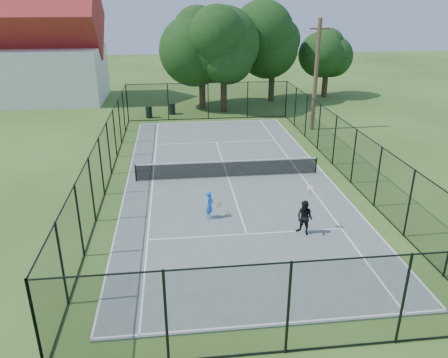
{
  "coord_description": "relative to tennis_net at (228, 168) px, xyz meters",
  "views": [
    {
      "loc": [
        -2.81,
        -22.19,
        9.17
      ],
      "look_at": [
        -0.57,
        -3.0,
        1.2
      ],
      "focal_mm": 35.0,
      "sensor_mm": 36.0,
      "label": 1
    }
  ],
  "objects": [
    {
      "name": "fence",
      "position": [
        0.0,
        0.0,
        0.92
      ],
      "size": [
        13.1,
        26.1,
        3.0
      ],
      "color": "black",
      "rests_on": "ground"
    },
    {
      "name": "ground",
      "position": [
        0.0,
        0.0,
        -0.58
      ],
      "size": [
        120.0,
        120.0,
        0.0
      ],
      "primitive_type": "plane",
      "color": "#2F4E1A"
    },
    {
      "name": "player_black",
      "position": [
        2.37,
        -6.62,
        0.23
      ],
      "size": [
        0.91,
        1.15,
        2.19
      ],
      "color": "black",
      "rests_on": "tennis_court"
    },
    {
      "name": "tree_near_left",
      "position": [
        -0.2,
        16.95,
        4.64
      ],
      "size": [
        6.5,
        6.5,
        8.48
      ],
      "color": "#332114",
      "rests_on": "ground"
    },
    {
      "name": "trash_bin_right",
      "position": [
        -2.96,
        15.01,
        -0.11
      ],
      "size": [
        0.58,
        0.58,
        0.93
      ],
      "color": "black",
      "rests_on": "ground"
    },
    {
      "name": "tree_near_mid",
      "position": [
        1.57,
        15.51,
        4.5
      ],
      "size": [
        6.31,
        6.31,
        8.25
      ],
      "color": "#332114",
      "rests_on": "ground"
    },
    {
      "name": "tree_near_right",
      "position": [
        6.68,
        19.44,
        4.6
      ],
      "size": [
        5.91,
        5.91,
        8.15
      ],
      "color": "#332114",
      "rests_on": "ground"
    },
    {
      "name": "trash_bin_left",
      "position": [
        -4.89,
        13.99,
        -0.09
      ],
      "size": [
        0.58,
        0.58,
        0.97
      ],
      "color": "black",
      "rests_on": "ground"
    },
    {
      "name": "utility_pole",
      "position": [
        7.57,
        9.0,
        3.48
      ],
      "size": [
        1.4,
        0.3,
        7.99
      ],
      "color": "#4C3823",
      "rests_on": "ground"
    },
    {
      "name": "tennis_net",
      "position": [
        0.0,
        0.0,
        0.0
      ],
      "size": [
        10.08,
        0.08,
        0.95
      ],
      "color": "black",
      "rests_on": "tennis_court"
    },
    {
      "name": "building",
      "position": [
        -17.0,
        22.0,
        4.35
      ],
      "size": [
        15.3,
        8.15,
        11.87
      ],
      "color": "silver",
      "rests_on": "ground"
    },
    {
      "name": "player_blue",
      "position": [
        -1.41,
        -4.7,
        0.12
      ],
      "size": [
        0.83,
        0.56,
        1.29
      ],
      "color": "blue",
      "rests_on": "tennis_court"
    },
    {
      "name": "tennis_court",
      "position": [
        0.0,
        0.0,
        -0.55
      ],
      "size": [
        11.0,
        24.0,
        0.06
      ],
      "primitive_type": "cube",
      "color": "slate",
      "rests_on": "ground"
    },
    {
      "name": "tree_far_right",
      "position": [
        12.39,
        20.49,
        3.18
      ],
      "size": [
        4.59,
        4.59,
        6.07
      ],
      "color": "#332114",
      "rests_on": "ground"
    }
  ]
}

